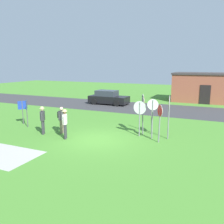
# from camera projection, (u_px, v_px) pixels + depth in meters

# --- Properties ---
(ground_plane) EXTENTS (80.00, 80.00, 0.00)m
(ground_plane) POSITION_uv_depth(u_px,v_px,m) (97.00, 140.00, 13.60)
(ground_plane) COLOR #47842D
(street_asphalt) EXTENTS (60.00, 6.40, 0.01)m
(street_asphalt) POSITION_uv_depth(u_px,v_px,m) (148.00, 108.00, 23.29)
(street_asphalt) COLOR #38383A
(street_asphalt) RESTS_ON ground
(concrete_path) EXTENTS (3.20, 2.40, 0.01)m
(concrete_path) POSITION_uv_depth(u_px,v_px,m) (4.00, 155.00, 11.26)
(concrete_path) COLOR #ADAAA3
(concrete_path) RESTS_ON ground
(building_background) EXTENTS (7.50, 4.30, 3.35)m
(building_background) POSITION_uv_depth(u_px,v_px,m) (206.00, 87.00, 27.33)
(building_background) COLOR brown
(building_background) RESTS_ON ground
(parked_car_on_street) EXTENTS (4.34, 2.09, 1.51)m
(parked_car_on_street) POSITION_uv_depth(u_px,v_px,m) (108.00, 98.00, 25.74)
(parked_car_on_street) COLOR black
(parked_car_on_street) RESTS_ON ground
(stop_sign_center_cluster) EXTENTS (0.42, 0.81, 2.51)m
(stop_sign_center_cluster) POSITION_uv_depth(u_px,v_px,m) (143.00, 107.00, 14.37)
(stop_sign_center_cluster) COLOR slate
(stop_sign_center_cluster) RESTS_ON ground
(stop_sign_rear_right) EXTENTS (0.64, 0.08, 2.33)m
(stop_sign_rear_right) POSITION_uv_depth(u_px,v_px,m) (153.00, 112.00, 13.55)
(stop_sign_rear_right) COLOR slate
(stop_sign_rear_right) RESTS_ON ground
(stop_sign_tallest) EXTENTS (0.16, 0.81, 2.56)m
(stop_sign_tallest) POSITION_uv_depth(u_px,v_px,m) (169.00, 109.00, 13.43)
(stop_sign_tallest) COLOR slate
(stop_sign_tallest) RESTS_ON ground
(stop_sign_nearest) EXTENTS (0.56, 0.42, 2.20)m
(stop_sign_nearest) POSITION_uv_depth(u_px,v_px,m) (152.00, 111.00, 14.49)
(stop_sign_nearest) COLOR slate
(stop_sign_nearest) RESTS_ON ground
(stop_sign_leaning_left) EXTENTS (0.41, 0.57, 2.14)m
(stop_sign_leaning_left) POSITION_uv_depth(u_px,v_px,m) (160.00, 117.00, 12.87)
(stop_sign_leaning_left) COLOR slate
(stop_sign_leaning_left) RESTS_ON ground
(stop_sign_rear_left) EXTENTS (0.79, 0.10, 2.15)m
(stop_sign_rear_left) POSITION_uv_depth(u_px,v_px,m) (140.00, 112.00, 13.99)
(stop_sign_rear_left) COLOR slate
(stop_sign_rear_left) RESTS_ON ground
(person_in_blue) EXTENTS (0.36, 0.52, 1.74)m
(person_in_blue) POSITION_uv_depth(u_px,v_px,m) (43.00, 119.00, 14.52)
(person_in_blue) COLOR #2D2D33
(person_in_blue) RESTS_ON ground
(person_with_sunhat) EXTENTS (0.38, 0.57, 1.69)m
(person_with_sunhat) POSITION_uv_depth(u_px,v_px,m) (61.00, 118.00, 14.71)
(person_with_sunhat) COLOR #7A6B56
(person_with_sunhat) RESTS_ON ground
(person_in_dark_shirt) EXTENTS (0.35, 0.52, 1.74)m
(person_in_dark_shirt) POSITION_uv_depth(u_px,v_px,m) (65.00, 122.00, 13.62)
(person_in_dark_shirt) COLOR #2D2D33
(person_in_dark_shirt) RESTS_ON ground
(info_panel_leftmost) EXTENTS (0.37, 0.50, 1.88)m
(info_panel_leftmost) POSITION_uv_depth(u_px,v_px,m) (27.00, 109.00, 16.10)
(info_panel_leftmost) COLOR #4C4C51
(info_panel_leftmost) RESTS_ON ground
(info_panel_middle) EXTENTS (0.38, 0.49, 1.71)m
(info_panel_middle) POSITION_uv_depth(u_px,v_px,m) (22.00, 108.00, 16.94)
(info_panel_middle) COLOR #4C4C51
(info_panel_middle) RESTS_ON ground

